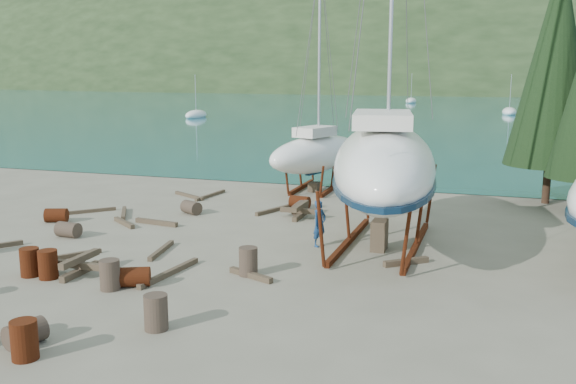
% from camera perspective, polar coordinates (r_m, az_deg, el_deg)
% --- Properties ---
extents(ground, '(600.00, 600.00, 0.00)m').
position_cam_1_polar(ground, '(21.07, -7.09, -6.43)').
color(ground, '#6A6553').
rests_on(ground, ground).
extents(bay_water, '(700.00, 700.00, 0.00)m').
position_cam_1_polar(bay_water, '(333.34, 16.93, 9.18)').
color(bay_water, '#166172').
rests_on(bay_water, ground).
extents(far_hill, '(800.00, 360.00, 110.00)m').
position_cam_1_polar(far_hill, '(338.34, 16.95, 9.20)').
color(far_hill, '#1F2F17').
rests_on(far_hill, ground).
extents(far_house_left, '(6.60, 5.60, 5.60)m').
position_cam_1_polar(far_house_left, '(219.23, -0.06, 9.85)').
color(far_house_left, beige).
rests_on(far_house_left, ground).
extents(far_house_center, '(6.60, 5.60, 5.60)m').
position_cam_1_polar(far_house_center, '(210.16, 10.50, 9.64)').
color(far_house_center, beige).
rests_on(far_house_center, ground).
extents(cypress_back_left, '(4.14, 4.14, 11.50)m').
position_cam_1_polar(cypress_back_left, '(32.25, 22.72, 10.75)').
color(cypress_back_left, black).
rests_on(cypress_back_left, ground).
extents(moored_boat_left, '(2.00, 5.00, 6.05)m').
position_cam_1_polar(moored_boat_left, '(87.41, -8.17, 6.79)').
color(moored_boat_left, white).
rests_on(moored_boat_left, ground).
extents(moored_boat_mid, '(2.00, 5.00, 6.05)m').
position_cam_1_polar(moored_boat_mid, '(98.35, 19.07, 6.74)').
color(moored_boat_mid, white).
rests_on(moored_boat_mid, ground).
extents(moored_boat_far, '(2.00, 5.00, 6.05)m').
position_cam_1_polar(moored_boat_far, '(129.38, 10.88, 7.94)').
color(moored_boat_far, white).
rests_on(moored_boat_far, ground).
extents(large_sailboat_near, '(5.39, 12.20, 18.56)m').
position_cam_1_polar(large_sailboat_near, '(22.72, 8.54, 2.52)').
color(large_sailboat_near, white).
rests_on(large_sailboat_near, ground).
extents(small_sailboat_shore, '(4.62, 7.79, 11.89)m').
position_cam_1_polar(small_sailboat_shore, '(33.57, 2.54, 3.47)').
color(small_sailboat_shore, white).
rests_on(small_sailboat_shore, ground).
extents(worker, '(0.61, 0.72, 1.67)m').
position_cam_1_polar(worker, '(22.88, 2.82, -2.81)').
color(worker, navy).
rests_on(worker, ground).
extents(drum_1, '(0.83, 1.02, 0.58)m').
position_cam_1_polar(drum_1, '(16.13, -22.31, -11.53)').
color(drum_1, '#2D2823').
rests_on(drum_1, ground).
extents(drum_2, '(1.02, 0.84, 0.58)m').
position_cam_1_polar(drum_2, '(28.28, -19.90, -1.96)').
color(drum_2, '#5B2B0F').
rests_on(drum_2, ground).
extents(drum_4, '(0.96, 0.71, 0.58)m').
position_cam_1_polar(drum_4, '(29.26, 1.06, -0.90)').
color(drum_4, '#5B2B0F').
rests_on(drum_4, ground).
extents(drum_5, '(0.58, 0.58, 0.88)m').
position_cam_1_polar(drum_5, '(19.78, -3.55, -6.17)').
color(drum_5, '#2D2823').
rests_on(drum_5, ground).
extents(drum_7, '(0.58, 0.58, 0.88)m').
position_cam_1_polar(drum_7, '(15.36, -22.39, -12.07)').
color(drum_7, '#5B2B0F').
rests_on(drum_7, ground).
extents(drum_9, '(1.05, 0.93, 0.58)m').
position_cam_1_polar(drum_9, '(28.42, -8.59, -1.37)').
color(drum_9, '#2D2823').
rests_on(drum_9, ground).
extents(drum_11, '(0.61, 0.90, 0.58)m').
position_cam_1_polar(drum_11, '(27.93, 1.03, -1.46)').
color(drum_11, '#2D2823').
rests_on(drum_11, ground).
extents(drum_12, '(1.04, 0.89, 0.58)m').
position_cam_1_polar(drum_12, '(19.30, -13.48, -7.35)').
color(drum_12, '#5B2B0F').
rests_on(drum_12, ground).
extents(drum_13, '(0.58, 0.58, 0.88)m').
position_cam_1_polar(drum_13, '(20.75, -20.55, -6.05)').
color(drum_13, '#5B2B0F').
rests_on(drum_13, ground).
extents(drum_14, '(0.58, 0.58, 0.88)m').
position_cam_1_polar(drum_14, '(21.19, -21.97, -5.80)').
color(drum_14, '#5B2B0F').
rests_on(drum_14, ground).
extents(drum_15, '(0.92, 0.64, 0.58)m').
position_cam_1_polar(drum_15, '(25.59, -18.95, -3.19)').
color(drum_15, '#2D2823').
rests_on(drum_15, ground).
extents(drum_16, '(0.58, 0.58, 0.88)m').
position_cam_1_polar(drum_16, '(19.18, -15.55, -7.10)').
color(drum_16, '#2D2823').
rests_on(drum_16, ground).
extents(drum_17, '(0.58, 0.58, 0.88)m').
position_cam_1_polar(drum_17, '(16.08, -11.66, -10.43)').
color(drum_17, '#2D2823').
rests_on(drum_17, ground).
extents(timber_0, '(0.45, 2.69, 0.14)m').
position_cam_1_polar(timber_0, '(32.24, -6.91, -0.29)').
color(timber_0, brown).
rests_on(timber_0, ground).
extents(timber_1, '(1.37, 1.18, 0.19)m').
position_cam_1_polar(timber_1, '(21.23, 10.45, -6.12)').
color(timber_1, brown).
rests_on(timber_1, ground).
extents(timber_3, '(1.57, 2.14, 0.15)m').
position_cam_1_polar(timber_3, '(22.78, -19.26, -5.45)').
color(timber_3, brown).
rests_on(timber_3, ground).
extents(timber_4, '(1.57, 1.23, 0.17)m').
position_cam_1_polar(timber_4, '(27.02, -14.36, -2.66)').
color(timber_4, brown).
rests_on(timber_4, ground).
extents(timber_5, '(0.51, 2.99, 0.16)m').
position_cam_1_polar(timber_5, '(20.15, -10.51, -7.08)').
color(timber_5, brown).
rests_on(timber_5, ground).
extents(timber_7, '(1.63, 0.84, 0.17)m').
position_cam_1_polar(timber_7, '(19.64, -3.33, -7.38)').
color(timber_7, brown).
rests_on(timber_7, ground).
extents(timber_8, '(2.03, 0.47, 0.19)m').
position_cam_1_polar(timber_8, '(26.75, -11.62, -2.66)').
color(timber_8, brown).
rests_on(timber_8, ground).
extents(timber_9, '(2.14, 1.34, 0.15)m').
position_cam_1_polar(timber_9, '(32.24, -8.78, -0.33)').
color(timber_9, brown).
rests_on(timber_9, ground).
extents(timber_10, '(1.04, 2.31, 0.16)m').
position_cam_1_polar(timber_10, '(28.62, -1.20, -1.59)').
color(timber_10, brown).
rests_on(timber_10, ground).
extents(timber_11, '(0.50, 2.20, 0.15)m').
position_cam_1_polar(timber_11, '(22.67, -11.21, -5.12)').
color(timber_11, brown).
rests_on(timber_11, ground).
extents(timber_15, '(1.95, 2.01, 0.15)m').
position_cam_1_polar(timber_15, '(29.72, -17.56, -1.65)').
color(timber_15, brown).
rests_on(timber_15, ground).
extents(timber_17, '(1.25, 1.96, 0.16)m').
position_cam_1_polar(timber_17, '(28.90, -14.39, -1.81)').
color(timber_17, brown).
rests_on(timber_17, ground).
extents(timber_pile_fore, '(1.80, 1.80, 0.60)m').
position_cam_1_polar(timber_pile_fore, '(20.85, -18.01, -6.20)').
color(timber_pile_fore, brown).
rests_on(timber_pile_fore, ground).
extents(timber_pile_aft, '(1.80, 1.80, 0.60)m').
position_cam_1_polar(timber_pile_aft, '(27.42, 1.13, -1.68)').
color(timber_pile_aft, brown).
rests_on(timber_pile_aft, ground).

